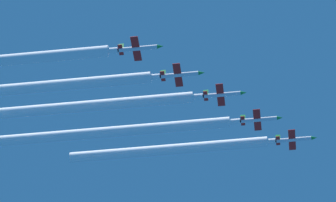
{
  "coord_description": "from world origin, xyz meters",
  "views": [
    {
      "loc": [
        192.91,
        9.9,
        2.57
      ],
      "look_at": [
        -0.33,
        -13.0,
        201.11
      ],
      "focal_mm": 119.49,
      "sensor_mm": 36.0,
      "label": 1
    }
  ],
  "objects": [
    {
      "name": "jet_fourth_echelon",
      "position": [
        9.77,
        -8.66,
        199.48
      ],
      "size": [
        7.66,
        11.15,
        2.68
      ],
      "color": "silver"
    },
    {
      "name": "smoke_trail_second_echelon",
      "position": [
        -10.66,
        -30.58,
        202.16
      ],
      "size": [
        2.72,
        69.79,
        2.72
      ],
      "color": "white"
    },
    {
      "name": "jet_lead",
      "position": [
        -20.84,
        18.0,
        203.85
      ],
      "size": [
        7.66,
        11.15,
        2.68
      ],
      "color": "silver"
    },
    {
      "name": "jet_third_echelon",
      "position": [
        -0.1,
        0.89,
        201.55
      ],
      "size": [
        7.66,
        11.15,
        2.68
      ],
      "color": "silver"
    },
    {
      "name": "jet_second_echelon",
      "position": [
        -10.66,
        9.42,
        202.19
      ],
      "size": [
        7.66,
        11.15,
        2.68
      ],
      "color": "silver"
    },
    {
      "name": "smoke_trail_fourth_echelon",
      "position": [
        9.77,
        -43.32,
        199.45
      ],
      "size": [
        2.72,
        59.11,
        2.72
      ],
      "color": "white"
    },
    {
      "name": "smoke_trail_third_echelon",
      "position": [
        -0.1,
        -37.19,
        201.52
      ],
      "size": [
        2.72,
        65.95,
        2.72
      ],
      "color": "white"
    },
    {
      "name": "jet_fifth_echelon",
      "position": [
        20.17,
        -17.37,
        198.61
      ],
      "size": [
        7.66,
        11.15,
        2.68
      ],
      "color": "silver"
    },
    {
      "name": "smoke_trail_lead",
      "position": [
        -20.84,
        -14.34,
        203.83
      ],
      "size": [
        2.72,
        54.45,
        2.72
      ],
      "color": "white"
    }
  ]
}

